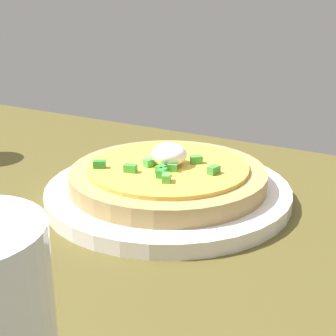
% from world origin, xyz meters
% --- Properties ---
extents(dining_table, '(1.22, 0.70, 0.02)m').
position_xyz_m(dining_table, '(0.00, 0.00, 0.01)').
color(dining_table, brown).
rests_on(dining_table, ground).
extents(plate, '(0.26, 0.26, 0.02)m').
position_xyz_m(plate, '(0.01, -0.11, 0.03)').
color(plate, white).
rests_on(plate, dining_table).
extents(pizza, '(0.21, 0.21, 0.05)m').
position_xyz_m(pizza, '(0.01, -0.11, 0.05)').
color(pizza, tan).
rests_on(pizza, plate).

